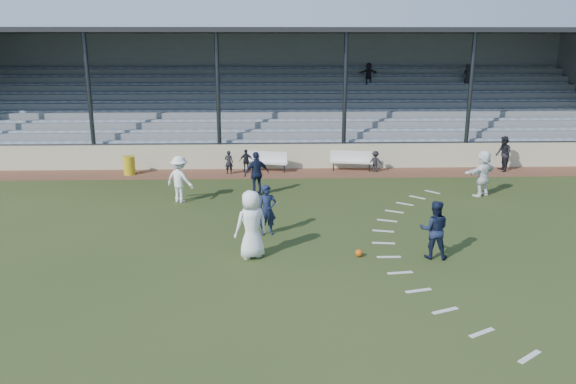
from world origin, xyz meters
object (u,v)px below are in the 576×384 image
object	(u,v)px
trash_bin	(129,165)
player_navy_lead	(267,210)
football	(359,253)
bench_right	(351,159)
official	(503,154)
bench_left	(267,160)
player_white_lead	(251,224)

from	to	relation	value
trash_bin	player_navy_lead	distance (m)	10.58
football	player_navy_lead	xyz separation A→B (m)	(-2.67, 1.99, 0.71)
bench_right	official	size ratio (longest dim) A/B	1.22
bench_left	trash_bin	size ratio (longest dim) A/B	2.38
official	player_white_lead	bearing A→B (deg)	-45.22
bench_right	player_white_lead	bearing A→B (deg)	-102.61
bench_right	trash_bin	distance (m)	10.39
bench_left	official	bearing A→B (deg)	12.32
bench_left	trash_bin	world-z (taller)	bench_left
football	official	distance (m)	13.50
player_white_lead	player_navy_lead	bearing A→B (deg)	-128.60
bench_left	player_navy_lead	bearing A→B (deg)	-75.55
bench_right	player_navy_lead	distance (m)	9.71
bench_right	player_white_lead	xyz separation A→B (m)	(-4.42, -10.79, 0.41)
trash_bin	football	xyz separation A→B (m)	(9.08, -10.40, -0.34)
bench_left	trash_bin	bearing A→B (deg)	-161.76
player_navy_lead	official	size ratio (longest dim) A/B	0.99
trash_bin	football	bearing A→B (deg)	-48.87
player_white_lead	official	world-z (taller)	player_white_lead
bench_left	official	world-z (taller)	official
bench_left	player_white_lead	distance (m)	10.81
trash_bin	bench_right	bearing A→B (deg)	2.53
player_white_lead	player_navy_lead	distance (m)	1.99
player_white_lead	player_navy_lead	xyz separation A→B (m)	(0.44, 1.93, -0.18)
official	player_navy_lead	bearing A→B (deg)	-49.88
bench_left	player_white_lead	bearing A→B (deg)	-77.96
football	trash_bin	bearing A→B (deg)	131.13
player_navy_lead	official	bearing A→B (deg)	24.86
bench_right	official	world-z (taller)	official
player_navy_lead	player_white_lead	bearing A→B (deg)	-115.45
bench_right	player_navy_lead	size ratio (longest dim) A/B	1.24
bench_left	football	size ratio (longest dim) A/B	9.18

